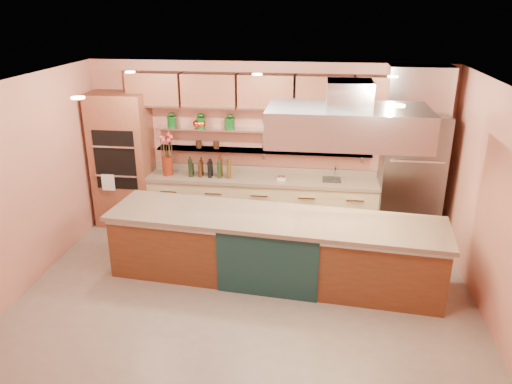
# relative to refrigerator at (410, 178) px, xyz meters

# --- Properties ---
(floor) EXTENTS (6.00, 5.00, 0.02)m
(floor) POSITION_rel_refrigerator_xyz_m (-2.35, -2.14, -1.06)
(floor) COLOR gray
(floor) RESTS_ON ground
(ceiling) EXTENTS (6.00, 5.00, 0.02)m
(ceiling) POSITION_rel_refrigerator_xyz_m (-2.35, -2.14, 1.75)
(ceiling) COLOR black
(ceiling) RESTS_ON wall_back
(wall_back) EXTENTS (6.00, 0.04, 2.80)m
(wall_back) POSITION_rel_refrigerator_xyz_m (-2.35, 0.36, 0.35)
(wall_back) COLOR tan
(wall_back) RESTS_ON floor
(wall_front) EXTENTS (6.00, 0.04, 2.80)m
(wall_front) POSITION_rel_refrigerator_xyz_m (-2.35, -4.64, 0.35)
(wall_front) COLOR tan
(wall_front) RESTS_ON floor
(wall_left) EXTENTS (0.04, 5.00, 2.80)m
(wall_left) POSITION_rel_refrigerator_xyz_m (-5.35, -2.14, 0.35)
(wall_left) COLOR tan
(wall_left) RESTS_ON floor
(wall_right) EXTENTS (0.04, 5.00, 2.80)m
(wall_right) POSITION_rel_refrigerator_xyz_m (0.65, -2.14, 0.35)
(wall_right) COLOR tan
(wall_right) RESTS_ON floor
(oven_stack) EXTENTS (0.95, 0.64, 2.30)m
(oven_stack) POSITION_rel_refrigerator_xyz_m (-4.80, 0.04, 0.10)
(oven_stack) COLOR brown
(oven_stack) RESTS_ON floor
(refrigerator) EXTENTS (0.95, 0.72, 2.10)m
(refrigerator) POSITION_rel_refrigerator_xyz_m (0.00, 0.00, 0.00)
(refrigerator) COLOR slate
(refrigerator) RESTS_ON floor
(back_counter) EXTENTS (3.84, 0.64, 0.93)m
(back_counter) POSITION_rel_refrigerator_xyz_m (-2.40, 0.06, -0.58)
(back_counter) COLOR tan
(back_counter) RESTS_ON floor
(wall_shelf_lower) EXTENTS (3.60, 0.26, 0.03)m
(wall_shelf_lower) POSITION_rel_refrigerator_xyz_m (-2.40, 0.23, 0.30)
(wall_shelf_lower) COLOR silver
(wall_shelf_lower) RESTS_ON wall_back
(wall_shelf_upper) EXTENTS (3.60, 0.26, 0.03)m
(wall_shelf_upper) POSITION_rel_refrigerator_xyz_m (-2.40, 0.23, 0.65)
(wall_shelf_upper) COLOR silver
(wall_shelf_upper) RESTS_ON wall_back
(upper_cabinets) EXTENTS (4.60, 0.36, 0.55)m
(upper_cabinets) POSITION_rel_refrigerator_xyz_m (-2.35, 0.18, 1.30)
(upper_cabinets) COLOR brown
(upper_cabinets) RESTS_ON wall_back
(range_hood) EXTENTS (2.00, 1.00, 0.45)m
(range_hood) POSITION_rel_refrigerator_xyz_m (-1.13, -1.57, 1.20)
(range_hood) COLOR silver
(range_hood) RESTS_ON ceiling
(ceiling_downlights) EXTENTS (4.00, 2.80, 0.02)m
(ceiling_downlights) POSITION_rel_refrigerator_xyz_m (-2.35, -1.94, 1.72)
(ceiling_downlights) COLOR #FFE5A5
(ceiling_downlights) RESTS_ON ceiling
(island) EXTENTS (4.61, 1.41, 0.95)m
(island) POSITION_rel_refrigerator_xyz_m (-2.03, -1.57, -0.58)
(island) COLOR brown
(island) RESTS_ON floor
(flower_vase) EXTENTS (0.22, 0.22, 0.31)m
(flower_vase) POSITION_rel_refrigerator_xyz_m (-4.00, 0.01, 0.04)
(flower_vase) COLOR maroon
(flower_vase) RESTS_ON back_counter
(oil_bottle_cluster) EXTENTS (0.78, 0.24, 0.25)m
(oil_bottle_cluster) POSITION_rel_refrigerator_xyz_m (-3.27, 0.01, 0.00)
(oil_bottle_cluster) COLOR black
(oil_bottle_cluster) RESTS_ON back_counter
(kitchen_scale) EXTENTS (0.17, 0.15, 0.08)m
(kitchen_scale) POSITION_rel_refrigerator_xyz_m (-2.06, 0.01, -0.08)
(kitchen_scale) COLOR silver
(kitchen_scale) RESTS_ON back_counter
(bar_faucet) EXTENTS (0.04, 0.04, 0.24)m
(bar_faucet) POSITION_rel_refrigerator_xyz_m (-1.19, 0.11, 0.00)
(bar_faucet) COLOR silver
(bar_faucet) RESTS_ON back_counter
(copper_kettle) EXTENTS (0.21, 0.21, 0.14)m
(copper_kettle) POSITION_rel_refrigerator_xyz_m (-3.50, 0.23, 0.73)
(copper_kettle) COLOR #D75131
(copper_kettle) RESTS_ON wall_shelf_upper
(green_canister) EXTENTS (0.16, 0.16, 0.17)m
(green_canister) POSITION_rel_refrigerator_xyz_m (-2.98, 0.23, 0.75)
(green_canister) COLOR #0E4314
(green_canister) RESTS_ON wall_shelf_upper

